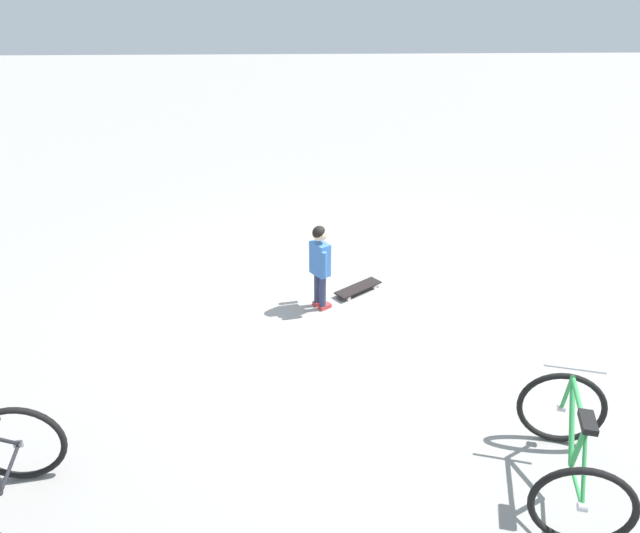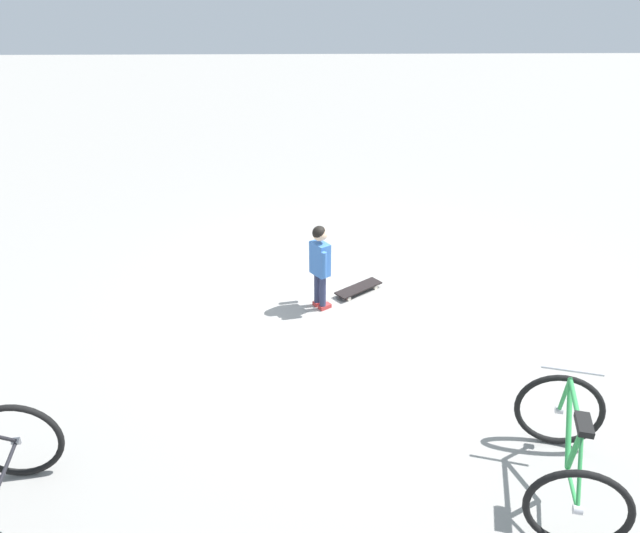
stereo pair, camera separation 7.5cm
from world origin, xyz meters
TOP-DOWN VIEW (x-y plane):
  - ground_plane at (0.00, 0.00)m, footprint 50.00×50.00m
  - child_person at (-0.31, 0.49)m, footprint 0.41×0.27m
  - skateboard at (0.04, 0.00)m, footprint 0.55×0.63m
  - bicycle_mid at (-3.10, -1.30)m, footprint 1.22×0.97m

SIDE VIEW (x-z plane):
  - ground_plane at x=0.00m, z-range 0.00..0.00m
  - skateboard at x=0.04m, z-range 0.02..0.10m
  - bicycle_mid at x=-3.10m, z-range -0.04..0.80m
  - child_person at x=-0.31m, z-range 0.13..1.19m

